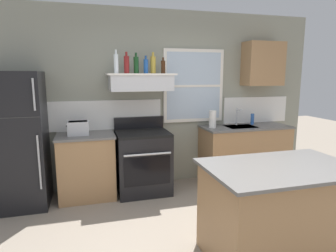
# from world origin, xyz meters

# --- Properties ---
(back_wall) EXTENTS (5.40, 0.11, 2.70)m
(back_wall) POSITION_xyz_m (0.03, 2.23, 1.35)
(back_wall) COLOR gray
(back_wall) RESTS_ON ground_plane
(refrigerator) EXTENTS (0.70, 0.72, 1.77)m
(refrigerator) POSITION_xyz_m (-1.90, 1.84, 0.89)
(refrigerator) COLOR black
(refrigerator) RESTS_ON ground_plane
(counter_left_of_stove) EXTENTS (0.79, 0.63, 0.91)m
(counter_left_of_stove) POSITION_xyz_m (-1.05, 1.90, 0.46)
(counter_left_of_stove) COLOR #9E754C
(counter_left_of_stove) RESTS_ON ground_plane
(toaster) EXTENTS (0.30, 0.20, 0.19)m
(toaster) POSITION_xyz_m (-1.14, 1.89, 1.01)
(toaster) COLOR silver
(toaster) RESTS_ON counter_left_of_stove
(stove_range) EXTENTS (0.76, 0.69, 1.09)m
(stove_range) POSITION_xyz_m (-0.25, 1.86, 0.46)
(stove_range) COLOR black
(stove_range) RESTS_ON ground_plane
(range_hood_shelf) EXTENTS (0.96, 0.52, 0.24)m
(range_hood_shelf) POSITION_xyz_m (-0.25, 1.96, 1.62)
(range_hood_shelf) COLOR silver
(bottle_clear_tall) EXTENTS (0.06, 0.06, 0.32)m
(bottle_clear_tall) POSITION_xyz_m (-0.59, 1.91, 1.88)
(bottle_clear_tall) COLOR silver
(bottle_clear_tall) RESTS_ON range_hood_shelf
(bottle_red_label_wine) EXTENTS (0.07, 0.07, 0.29)m
(bottle_red_label_wine) POSITION_xyz_m (-0.45, 1.91, 1.87)
(bottle_red_label_wine) COLOR maroon
(bottle_red_label_wine) RESTS_ON range_hood_shelf
(bottle_dark_green_wine) EXTENTS (0.07, 0.07, 0.29)m
(bottle_dark_green_wine) POSITION_xyz_m (-0.31, 1.92, 1.87)
(bottle_dark_green_wine) COLOR #143819
(bottle_dark_green_wine) RESTS_ON range_hood_shelf
(bottle_blue_liqueur) EXTENTS (0.07, 0.07, 0.25)m
(bottle_blue_liqueur) POSITION_xyz_m (-0.17, 1.93, 1.85)
(bottle_blue_liqueur) COLOR #1E478C
(bottle_blue_liqueur) RESTS_ON range_hood_shelf
(bottle_champagne_gold_foil) EXTENTS (0.08, 0.08, 0.30)m
(bottle_champagne_gold_foil) POSITION_xyz_m (-0.05, 2.01, 1.87)
(bottle_champagne_gold_foil) COLOR #B29333
(bottle_champagne_gold_foil) RESTS_ON range_hood_shelf
(bottle_brown_stout) EXTENTS (0.06, 0.06, 0.23)m
(bottle_brown_stout) POSITION_xyz_m (0.09, 1.96, 1.84)
(bottle_brown_stout) COLOR #381E0F
(bottle_brown_stout) RESTS_ON range_hood_shelf
(counter_right_with_sink) EXTENTS (1.43, 0.63, 0.91)m
(counter_right_with_sink) POSITION_xyz_m (1.45, 1.90, 0.46)
(counter_right_with_sink) COLOR #9E754C
(counter_right_with_sink) RESTS_ON ground_plane
(sink_faucet) EXTENTS (0.03, 0.17, 0.28)m
(sink_faucet) POSITION_xyz_m (1.35, 2.00, 1.08)
(sink_faucet) COLOR silver
(sink_faucet) RESTS_ON counter_right_with_sink
(paper_towel_roll) EXTENTS (0.11, 0.11, 0.27)m
(paper_towel_roll) POSITION_xyz_m (0.87, 1.90, 1.04)
(paper_towel_roll) COLOR white
(paper_towel_roll) RESTS_ON counter_right_with_sink
(dish_soap_bottle) EXTENTS (0.06, 0.06, 0.18)m
(dish_soap_bottle) POSITION_xyz_m (1.63, 2.00, 1.00)
(dish_soap_bottle) COLOR blue
(dish_soap_bottle) RESTS_ON counter_right_with_sink
(kitchen_island) EXTENTS (1.40, 0.90, 0.91)m
(kitchen_island) POSITION_xyz_m (0.68, -0.05, 0.46)
(kitchen_island) COLOR #9E754C
(kitchen_island) RESTS_ON ground_plane
(upper_cabinet_right) EXTENTS (0.64, 0.32, 0.70)m
(upper_cabinet_right) POSITION_xyz_m (1.80, 2.04, 1.90)
(upper_cabinet_right) COLOR #9E754C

